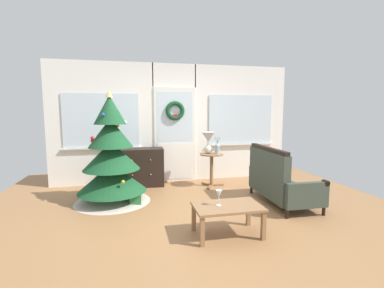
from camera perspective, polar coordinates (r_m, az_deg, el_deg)
ground_plane at (r=4.27m, az=0.98°, el=-14.35°), size 6.76×6.76×0.00m
back_wall_with_door at (r=6.03m, az=-3.64°, el=4.38°), size 5.20×0.19×2.55m
christmas_tree at (r=4.84m, az=-16.38°, el=-3.44°), size 1.27×1.27×1.89m
dresser_cabinet at (r=5.78m, az=-10.45°, el=-4.76°), size 0.91×0.47×0.78m
settee_sofa at (r=4.84m, az=17.46°, el=-7.44°), size 0.74×1.39×0.96m
side_table at (r=5.63m, az=4.09°, el=-3.99°), size 0.50×0.48×0.68m
table_lamp at (r=5.58m, az=3.42°, el=0.91°), size 0.28×0.28×0.44m
flower_vase at (r=5.56m, az=5.28°, el=-0.88°), size 0.11×0.10×0.35m
coffee_table at (r=3.53m, az=7.38°, el=-13.36°), size 0.84×0.52×0.38m
wine_glass at (r=3.45m, az=5.59°, el=-10.38°), size 0.08×0.08×0.20m
gift_box at (r=4.74m, az=-11.67°, el=-11.13°), size 0.18×0.17×0.18m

